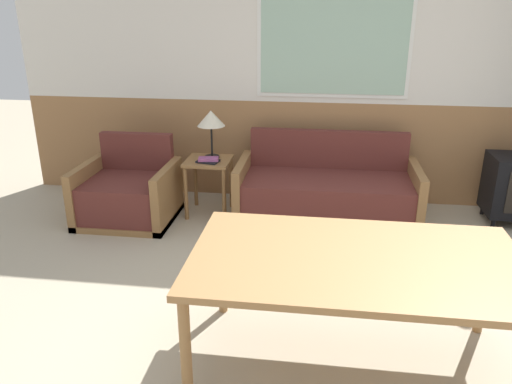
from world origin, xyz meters
name	(u,v)px	position (x,y,z in m)	size (l,w,h in m)	color
ground_plane	(352,345)	(0.00, 0.00, 0.00)	(16.00, 16.00, 0.00)	#B2A58C
wall_back	(350,76)	(-0.01, 2.63, 1.36)	(7.20, 0.09, 2.70)	#996B42
couch	(326,194)	(-0.19, 2.02, 0.27)	(1.78, 0.82, 0.84)	olive
armchair	(128,195)	(-2.16, 1.75, 0.26)	(0.92, 0.80, 0.82)	olive
side_table	(209,171)	(-1.39, 2.02, 0.46)	(0.45, 0.45, 0.58)	olive
table_lamp	(211,120)	(-1.37, 2.09, 0.97)	(0.28, 0.28, 0.49)	black
book_stack	(208,160)	(-1.37, 1.93, 0.60)	(0.23, 0.19, 0.05)	black
dining_table	(356,267)	(-0.03, -0.20, 0.68)	(1.85, 1.06, 0.74)	#9E7042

